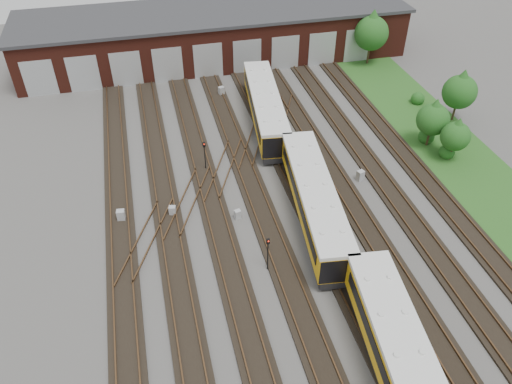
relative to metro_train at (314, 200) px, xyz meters
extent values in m
plane|color=#454340|center=(-2.00, -5.30, -2.04)|extent=(120.00, 120.00, 0.00)
cube|color=black|center=(-16.00, -5.30, -1.95)|extent=(2.40, 70.00, 0.18)
cube|color=#533821|center=(-16.72, -5.30, -1.78)|extent=(0.10, 70.00, 0.15)
cube|color=#533821|center=(-15.28, -5.30, -1.78)|extent=(0.10, 70.00, 0.15)
cube|color=black|center=(-12.00, -5.30, -1.95)|extent=(2.40, 70.00, 0.18)
cube|color=#533821|center=(-12.72, -5.30, -1.78)|extent=(0.10, 70.00, 0.15)
cube|color=#533821|center=(-11.28, -5.30, -1.78)|extent=(0.10, 70.00, 0.15)
cube|color=black|center=(-8.00, -5.30, -1.95)|extent=(2.40, 70.00, 0.18)
cube|color=#533821|center=(-8.72, -5.30, -1.78)|extent=(0.10, 70.00, 0.15)
cube|color=#533821|center=(-7.28, -5.30, -1.78)|extent=(0.10, 70.00, 0.15)
cube|color=black|center=(-4.00, -5.30, -1.95)|extent=(2.40, 70.00, 0.18)
cube|color=#533821|center=(-4.72, -5.30, -1.78)|extent=(0.10, 70.00, 0.15)
cube|color=#533821|center=(-3.28, -5.30, -1.78)|extent=(0.10, 70.00, 0.15)
cube|color=black|center=(0.00, -5.30, -1.95)|extent=(2.40, 70.00, 0.18)
cube|color=#533821|center=(-0.72, -5.30, -1.78)|extent=(0.10, 70.00, 0.15)
cube|color=#533821|center=(0.72, -5.30, -1.78)|extent=(0.10, 70.00, 0.15)
cube|color=black|center=(4.00, -5.30, -1.95)|extent=(2.40, 70.00, 0.18)
cube|color=#533821|center=(3.28, -5.30, -1.78)|extent=(0.10, 70.00, 0.15)
cube|color=#533821|center=(4.72, -5.30, -1.78)|extent=(0.10, 70.00, 0.15)
cube|color=black|center=(8.00, -5.30, -1.95)|extent=(2.40, 70.00, 0.18)
cube|color=#533821|center=(7.28, -5.30, -1.78)|extent=(0.10, 70.00, 0.15)
cube|color=#533821|center=(8.72, -5.30, -1.78)|extent=(0.10, 70.00, 0.15)
cube|color=black|center=(12.00, -5.30, -1.95)|extent=(2.40, 70.00, 0.18)
cube|color=#533821|center=(11.28, -5.30, -1.78)|extent=(0.10, 70.00, 0.15)
cube|color=#533821|center=(12.72, -5.30, -1.78)|extent=(0.10, 70.00, 0.15)
cube|color=#533821|center=(-10.00, 4.70, -1.78)|extent=(5.40, 9.62, 0.15)
cube|color=#533821|center=(-6.00, 8.70, -1.78)|extent=(5.40, 9.62, 0.15)
cube|color=#533821|center=(-2.00, 12.70, -1.78)|extent=(5.40, 9.62, 0.15)
cube|color=#533821|center=(-14.00, 0.70, -1.78)|extent=(5.40, 9.62, 0.15)
cube|color=#533821|center=(2.00, 16.70, -1.78)|extent=(5.40, 9.62, 0.15)
cube|color=#4D1C13|center=(-2.00, 34.70, 0.96)|extent=(50.00, 12.00, 6.00)
cube|color=#303032|center=(-2.00, 34.70, 4.11)|extent=(51.00, 12.50, 0.40)
cube|color=#A8ACAE|center=(-24.00, 28.68, 0.16)|extent=(3.60, 0.12, 4.40)
cube|color=#A8ACAE|center=(-19.00, 28.68, 0.16)|extent=(3.60, 0.12, 4.40)
cube|color=#A8ACAE|center=(-14.00, 28.68, 0.16)|extent=(3.60, 0.12, 4.40)
cube|color=#A8ACAE|center=(-9.00, 28.68, 0.16)|extent=(3.60, 0.12, 4.40)
cube|color=#A8ACAE|center=(-4.00, 28.68, 0.16)|extent=(3.60, 0.12, 4.40)
cube|color=#A8ACAE|center=(1.00, 28.68, 0.16)|extent=(3.60, 0.12, 4.40)
cube|color=#A8ACAE|center=(6.00, 28.68, 0.16)|extent=(3.60, 0.12, 4.40)
cube|color=#A8ACAE|center=(11.00, 28.68, 0.16)|extent=(3.60, 0.12, 4.40)
cube|color=#A8ACAE|center=(16.00, 28.68, 0.16)|extent=(3.60, 0.12, 4.40)
cube|color=#23531B|center=(17.00, 4.70, -2.01)|extent=(8.00, 55.00, 0.05)
cube|color=black|center=(0.00, -16.00, -1.38)|extent=(4.44, 16.30, 0.64)
cube|color=#F2AE0D|center=(0.00, -16.00, 0.12)|extent=(4.76, 16.34, 2.36)
cube|color=silver|center=(0.00, -16.00, 1.46)|extent=(4.86, 16.35, 0.32)
cube|color=black|center=(-1.41, -15.83, 0.39)|extent=(1.81, 14.08, 0.91)
cube|color=black|center=(1.41, -16.17, 0.39)|extent=(1.81, 14.08, 0.91)
cube|color=black|center=(0.00, 0.00, -1.38)|extent=(4.44, 16.30, 0.64)
cube|color=#F2AE0D|center=(0.00, 0.00, 0.12)|extent=(4.76, 16.34, 2.36)
cube|color=silver|center=(0.00, 0.00, 1.46)|extent=(4.86, 16.35, 0.32)
cube|color=black|center=(-1.41, 0.17, 0.39)|extent=(1.81, 14.08, 0.91)
cube|color=black|center=(1.41, -0.17, 0.39)|extent=(1.81, 14.08, 0.91)
cube|color=black|center=(0.00, 16.00, -1.38)|extent=(4.44, 16.30, 0.64)
cube|color=#F2AE0D|center=(0.00, 16.00, 0.12)|extent=(4.76, 16.34, 2.36)
cube|color=silver|center=(0.00, 16.00, 1.46)|extent=(4.86, 16.35, 0.32)
cube|color=black|center=(-1.41, 16.17, 0.39)|extent=(1.81, 14.08, 0.91)
cube|color=black|center=(1.41, 15.83, 0.39)|extent=(1.81, 14.08, 0.91)
cylinder|color=black|center=(-5.24, -4.62, -0.68)|extent=(0.09, 0.09, 2.71)
cube|color=black|center=(-5.24, -4.62, 0.91)|extent=(0.25, 0.16, 0.47)
sphere|color=red|center=(-5.24, -4.72, 1.00)|extent=(0.11, 0.11, 0.11)
cylinder|color=black|center=(-7.69, 9.19, -0.72)|extent=(0.10, 0.10, 2.63)
cube|color=black|center=(-7.69, 9.19, 0.84)|extent=(0.25, 0.16, 0.50)
sphere|color=red|center=(-7.69, 9.09, 0.94)|extent=(0.12, 0.12, 0.12)
cylinder|color=black|center=(-0.55, 18.33, -0.73)|extent=(0.10, 0.10, 2.61)
cube|color=black|center=(-0.55, 18.33, 0.81)|extent=(0.28, 0.23, 0.48)
sphere|color=red|center=(-0.55, 18.23, 0.91)|extent=(0.12, 0.12, 0.12)
cylinder|color=black|center=(-0.71, 3.67, -0.53)|extent=(0.11, 0.11, 3.01)
cube|color=black|center=(-0.71, 3.67, 1.24)|extent=(0.29, 0.21, 0.53)
sphere|color=red|center=(-0.71, 3.57, 1.34)|extent=(0.13, 0.13, 0.13)
cube|color=#A5A7AB|center=(-15.82, 3.69, -1.49)|extent=(0.71, 0.62, 1.09)
cube|color=#A5A7AB|center=(-11.54, 3.34, -1.57)|extent=(0.66, 0.59, 0.93)
cube|color=#A5A7AB|center=(-6.21, 1.59, -1.61)|extent=(0.60, 0.54, 0.86)
cube|color=#A5A7AB|center=(-3.37, 23.64, -1.50)|extent=(0.77, 0.70, 1.06)
cube|color=#A5A7AB|center=(6.05, 4.06, -1.52)|extent=(0.74, 0.67, 1.03)
cylinder|color=#352817|center=(17.20, 27.68, -0.91)|extent=(0.28, 0.28, 2.25)
sphere|color=#194A15|center=(17.20, 27.68, 2.08)|extent=(4.37, 4.37, 4.37)
cone|color=#194A15|center=(17.20, 27.68, 3.64)|extent=(3.74, 3.74, 3.12)
cylinder|color=#352817|center=(15.06, 7.87, -1.20)|extent=(0.23, 0.23, 1.67)
sphere|color=#194A15|center=(15.06, 7.87, 1.02)|extent=(3.24, 3.24, 3.24)
cone|color=#194A15|center=(15.06, 7.87, 2.17)|extent=(2.78, 2.78, 2.31)
cylinder|color=#352817|center=(20.33, 11.78, -1.10)|extent=(0.23, 0.23, 1.87)
sphere|color=#194A15|center=(20.33, 11.78, 1.40)|extent=(3.64, 3.64, 3.64)
cone|color=#194A15|center=(20.33, 11.78, 2.70)|extent=(3.12, 3.12, 2.60)
cylinder|color=#352817|center=(15.98, 5.08, -1.31)|extent=(0.27, 0.27, 1.46)
sphere|color=#194A15|center=(15.98, 5.08, 0.64)|extent=(2.83, 2.83, 2.83)
cone|color=#194A15|center=(15.98, 5.08, 1.65)|extent=(2.43, 2.43, 2.02)
sphere|color=#194A15|center=(15.93, 5.58, -1.27)|extent=(1.53, 1.53, 1.53)
sphere|color=#194A15|center=(15.36, 8.62, -1.21)|extent=(1.65, 1.65, 1.65)
sphere|color=#194A15|center=(18.43, 16.19, -1.26)|extent=(1.55, 1.55, 1.55)
camera|label=1|loc=(-12.35, -29.58, 26.51)|focal=35.00mm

